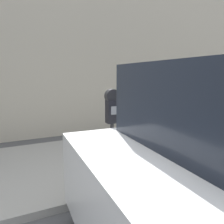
{
  "coord_description": "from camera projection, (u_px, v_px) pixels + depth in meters",
  "views": [
    {
      "loc": [
        -1.56,
        -1.79,
        1.77
      ],
      "look_at": [
        -0.2,
        1.05,
        1.23
      ],
      "focal_mm": 35.0,
      "sensor_mm": 36.0,
      "label": 1
    }
  ],
  "objects": [
    {
      "name": "sidewalk",
      "position": [
        97.0,
        159.0,
        4.5
      ],
      "size": [
        24.0,
        2.8,
        0.11
      ],
      "color": "#9E9B96",
      "rests_on": "ground_plane"
    },
    {
      "name": "building_facade",
      "position": [
        65.0,
        53.0,
        6.22
      ],
      "size": [
        24.0,
        0.3,
        4.74
      ],
      "color": "beige",
      "rests_on": "ground_plane"
    },
    {
      "name": "fire_hydrant",
      "position": [
        205.0,
        137.0,
        4.48
      ],
      "size": [
        0.22,
        0.22,
        0.77
      ],
      "color": "gold",
      "rests_on": "sidewalk"
    },
    {
      "name": "parking_meter",
      "position": [
        112.0,
        115.0,
        3.21
      ],
      "size": [
        0.2,
        0.13,
        1.45
      ],
      "color": "#2D2D30",
      "rests_on": "sidewalk"
    }
  ]
}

